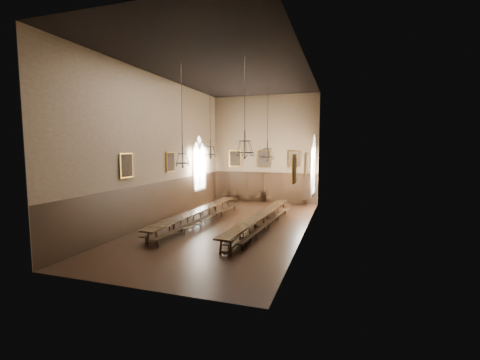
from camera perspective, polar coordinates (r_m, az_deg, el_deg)
The scene contains 32 objects.
floor at distance 19.30m, azimuth -2.09°, elevation -8.13°, with size 9.00×18.00×0.02m, color black.
ceiling at distance 19.24m, azimuth -2.19°, elevation 18.93°, with size 9.00×18.00×0.02m, color black.
wall_back at distance 27.38m, azimuth 4.36°, elevation 5.48°, with size 9.00×0.02×9.00m, color #766249.
wall_front at distance 10.73m, azimuth -18.93°, elevation 4.80°, with size 9.00×0.02×9.00m, color #766249.
wall_left at distance 20.72m, azimuth -13.99°, elevation 5.25°, with size 0.02×18.00×9.00m, color #766249.
wall_right at distance 17.71m, azimuth 11.76°, elevation 5.24°, with size 0.02×18.00×9.00m, color #766249.
wainscot_panelling at distance 19.04m, azimuth -2.10°, elevation -4.45°, with size 9.00×18.00×2.50m, color black, non-canonical shape.
table_left at distance 19.89m, azimuth -7.62°, elevation -6.52°, with size 0.90×10.49×0.82m.
table_right at distance 18.46m, azimuth 3.56°, elevation -7.42°, with size 1.38×10.70×0.83m.
bench_left_outer at distance 20.18m, azimuth -9.30°, elevation -6.73°, with size 0.53×9.89×0.44m.
bench_left_inner at distance 19.55m, azimuth -6.20°, elevation -7.06°, with size 0.89×10.31×0.46m.
bench_right_inner at distance 18.96m, azimuth 2.56°, elevation -7.43°, with size 0.61×10.39×0.47m.
bench_right_outer at distance 18.59m, azimuth 5.11°, elevation -7.82°, with size 0.81×9.24×0.42m.
chair_0 at distance 28.32m, azimuth -2.72°, elevation -3.05°, with size 0.47×0.47×0.96m.
chair_1 at distance 27.99m, azimuth -1.12°, elevation -3.18°, with size 0.44×0.44×0.92m.
chair_2 at distance 27.59m, azimuth 1.15°, elevation -3.34°, with size 0.39×0.39×0.87m.
chair_3 at distance 27.45m, azimuth 3.17°, elevation -3.39°, with size 0.49×0.49×0.87m.
chair_4 at distance 27.12m, azimuth 5.23°, elevation -3.43°, with size 0.55×0.55×1.01m.
chair_7 at distance 26.73m, azimuth 11.48°, elevation -3.75°, with size 0.39×0.39×0.86m.
chandelier_back_left at distance 21.44m, azimuth -5.29°, elevation 5.44°, with size 0.81×0.81×4.98m.
chandelier_back_right at distance 20.64m, azimuth 4.90°, elevation 4.99°, with size 0.86×0.86×5.14m.
chandelier_front_left at distance 17.48m, azimuth -10.17°, elevation 4.29°, with size 0.78×0.78×5.34m.
chandelier_front_right at distance 15.94m, azimuth 0.84°, elevation 5.98°, with size 0.89×0.89×4.78m.
portrait_back_0 at distance 27.99m, azimuth -0.90°, elevation 3.87°, with size 1.10×0.12×1.40m.
portrait_back_1 at distance 27.27m, azimuth 4.29°, elevation 3.80°, with size 1.10×0.12×1.40m.
portrait_back_2 at distance 26.77m, azimuth 9.71°, elevation 3.70°, with size 1.10×0.12×1.40m.
portrait_left_0 at distance 21.53m, azimuth -12.24°, elevation 3.17°, with size 0.12×1.00×1.30m.
portrait_left_1 at distance 17.79m, azimuth -19.53°, elevation 2.46°, with size 0.12×1.00×1.30m.
portrait_right_0 at distance 18.74m, azimuth 11.65°, elevation 2.82°, with size 0.12×1.00×1.30m.
portrait_right_1 at distance 14.28m, azimuth 9.66°, elevation 1.98°, with size 0.12×1.00×1.30m.
window_right at distance 23.22m, azimuth 12.98°, elevation 2.59°, with size 0.20×2.20×4.60m, color white, non-canonical shape.
window_left at distance 25.55m, azimuth -7.25°, elevation 2.97°, with size 0.20×2.20×4.60m, color white, non-canonical shape.
Camera 1 is at (6.42, -17.60, 4.62)m, focal length 24.00 mm.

